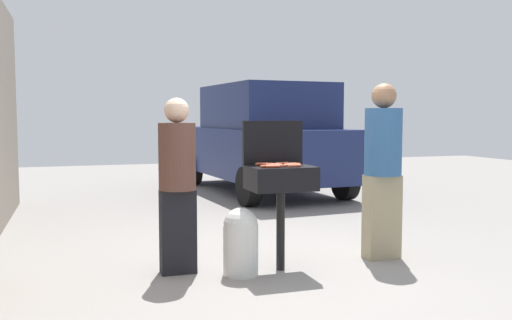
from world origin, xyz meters
The scene contains 23 objects.
ground_plane centered at (0.00, 0.00, 0.00)m, with size 24.00×24.00×0.00m, color gray.
bbq_grill centered at (0.14, -0.09, 0.83)m, with size 0.60×0.44×0.98m.
grill_lid_open centered at (0.14, 0.13, 1.19)m, with size 0.60×0.05×0.42m, color black.
hot_dog_0 centered at (0.03, 0.02, 0.99)m, with size 0.03×0.03×0.13m, color #AD4228.
hot_dog_1 centered at (0.03, -0.05, 0.99)m, with size 0.03×0.03×0.13m, color #AD4228.
hot_dog_2 centered at (0.20, 0.04, 0.99)m, with size 0.03×0.03×0.13m, color #C6593D.
hot_dog_3 centered at (0.24, -0.15, 0.99)m, with size 0.03×0.03×0.13m, color #B74C33.
hot_dog_4 centered at (0.00, -0.24, 0.99)m, with size 0.03×0.03×0.13m, color #AD4228.
hot_dog_5 centered at (0.27, -0.05, 0.99)m, with size 0.03×0.03×0.13m, color #AD4228.
hot_dog_6 centered at (0.06, -0.12, 0.99)m, with size 0.03×0.03×0.13m, color #C6593D.
hot_dog_7 centered at (0.11, -0.01, 0.99)m, with size 0.03×0.03×0.13m, color #C6593D.
hot_dog_8 centered at (0.21, -0.22, 0.99)m, with size 0.03×0.03×0.13m, color #C6593D.
hot_dog_9 centered at (0.23, -0.08, 0.99)m, with size 0.03×0.03×0.13m, color #B74C33.
hot_dog_10 centered at (0.05, -0.08, 0.99)m, with size 0.03×0.03×0.13m, color #B74C33.
hot_dog_11 centered at (0.11, -0.20, 0.99)m, with size 0.03×0.03×0.13m, color #C6593D.
hot_dog_12 centered at (0.25, -0.11, 0.99)m, with size 0.03×0.03×0.13m, color #C6593D.
hot_dog_13 centered at (0.26, 0.00, 0.99)m, with size 0.03×0.03×0.13m, color #B74C33.
hot_dog_14 centered at (-0.04, -0.21, 0.99)m, with size 0.03×0.03×0.13m, color #B74C33.
hot_dog_15 centered at (-0.01, 0.05, 0.99)m, with size 0.03×0.03×0.13m, color #B74C33.
propane_tank centered at (-0.27, -0.14, 0.32)m, with size 0.32×0.32×0.62m.
person_left centered at (-0.80, 0.11, 0.87)m, with size 0.34×0.34×1.61m.
person_right centered at (1.26, -0.01, 0.96)m, with size 0.37×0.37×1.77m.
parked_minivan centered at (1.74, 5.07, 1.03)m, with size 2.32×4.54×2.02m.
Camera 1 is at (-1.69, -4.88, 1.44)m, focal length 38.94 mm.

